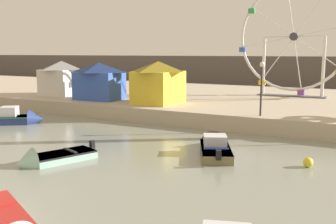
% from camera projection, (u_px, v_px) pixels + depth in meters
% --- Properties ---
extents(quay_promenade, '(110.00, 22.04, 1.05)m').
position_uv_depth(quay_promenade, '(227.00, 101.00, 35.81)').
color(quay_promenade, '#B7A88E').
rests_on(quay_promenade, ground_plane).
extents(distant_town_skyline, '(140.00, 3.00, 4.40)m').
position_uv_depth(distant_town_skyline, '(285.00, 71.00, 57.79)').
color(distant_town_skyline, '#564C47').
rests_on(distant_town_skyline, ground_plane).
extents(motorboat_navy_blue, '(4.55, 3.83, 1.64)m').
position_uv_depth(motorboat_navy_blue, '(14.00, 118.00, 27.22)').
color(motorboat_navy_blue, navy).
rests_on(motorboat_navy_blue, ground_plane).
extents(motorboat_seafoam, '(2.55, 3.85, 1.30)m').
position_uv_depth(motorboat_seafoam, '(48.00, 159.00, 17.48)').
color(motorboat_seafoam, '#93BCAD').
rests_on(motorboat_seafoam, ground_plane).
extents(motorboat_olive_wood, '(3.17, 4.69, 1.36)m').
position_uv_depth(motorboat_olive_wood, '(214.00, 146.00, 19.67)').
color(motorboat_olive_wood, olive).
rests_on(motorboat_olive_wood, ground_plane).
extents(ferris_wheel_white_frame, '(9.81, 1.20, 10.12)m').
position_uv_depth(ferris_wheel_white_frame, '(294.00, 39.00, 34.13)').
color(ferris_wheel_white_frame, silver).
rests_on(ferris_wheel_white_frame, quay_promenade).
extents(carnival_booth_white_ticket, '(3.56, 4.05, 3.15)m').
position_uv_depth(carnival_booth_white_ticket, '(62.00, 77.00, 35.99)').
color(carnival_booth_white_ticket, silver).
rests_on(carnival_booth_white_ticket, quay_promenade).
extents(carnival_booth_yellow_awning, '(3.47, 4.00, 3.26)m').
position_uv_depth(carnival_booth_yellow_awning, '(158.00, 81.00, 29.99)').
color(carnival_booth_yellow_awning, yellow).
rests_on(carnival_booth_yellow_awning, quay_promenade).
extents(carnival_booth_blue_tent, '(4.13, 3.15, 3.09)m').
position_uv_depth(carnival_booth_blue_tent, '(99.00, 80.00, 32.30)').
color(carnival_booth_blue_tent, '#3356B7').
rests_on(carnival_booth_blue_tent, quay_promenade).
extents(promenade_lamp_near, '(0.32, 0.32, 3.35)m').
position_uv_depth(promenade_lamp_near, '(262.00, 80.00, 23.87)').
color(promenade_lamp_near, '#2D2D33').
rests_on(promenade_lamp_near, quay_promenade).
extents(mooring_buoy_orange, '(0.44, 0.44, 0.44)m').
position_uv_depth(mooring_buoy_orange, '(308.00, 162.00, 16.89)').
color(mooring_buoy_orange, yellow).
rests_on(mooring_buoy_orange, ground_plane).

